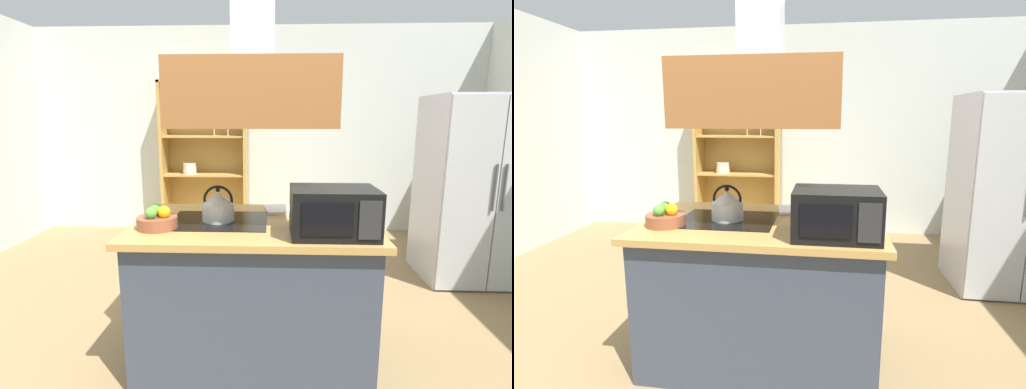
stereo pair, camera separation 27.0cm
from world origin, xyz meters
The scene contains 10 objects.
ground_plane centered at (0.00, 0.00, 0.00)m, with size 7.80×7.80×0.00m, color olive.
wall_back centered at (0.00, 3.00, 1.35)m, with size 6.00×0.12×2.70m, color silver.
kitchen_island centered at (0.08, 0.02, 0.45)m, with size 1.46×0.95×0.90m.
range_hood centered at (0.08, 0.02, 1.77)m, with size 0.90×0.70×1.22m.
refrigerator centered at (2.11, 1.36, 0.87)m, with size 0.90×0.77×1.74m.
dish_cabinet centered at (-0.69, 2.79, 0.88)m, with size 1.11×0.40×1.99m.
kettle centered at (-0.14, 0.02, 0.99)m, with size 0.20×0.20×0.22m.
cutting_board centered at (0.32, 0.32, 0.91)m, with size 0.34×0.24×0.02m, color white.
microwave centered at (0.53, -0.24, 1.03)m, with size 0.46×0.35×0.26m.
fruit_bowl centered at (-0.47, -0.16, 0.95)m, with size 0.23×0.23×0.14m.
Camera 1 is at (0.19, -2.28, 1.53)m, focal length 26.99 mm.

